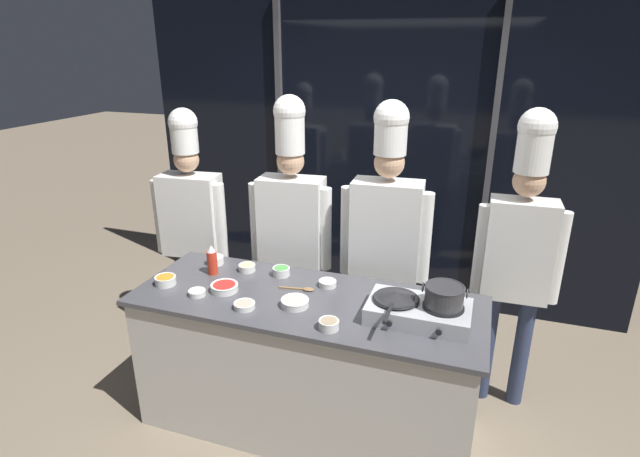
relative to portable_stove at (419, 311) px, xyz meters
name	(u,v)px	position (x,y,z in m)	size (l,w,h in m)	color
ground_plane	(307,421)	(-0.65, 0.02, -0.95)	(24.00, 24.00, 0.00)	#7F705B
window_wall_back	(379,157)	(-0.65, 1.89, 0.40)	(4.38, 0.09, 2.70)	black
demo_counter	(307,363)	(-0.65, 0.02, -0.50)	(2.06, 0.77, 0.90)	beige
portable_stove	(419,311)	(0.00, 0.00, 0.00)	(0.55, 0.34, 0.11)	#B2B5BA
frying_pan	(396,296)	(-0.13, -0.01, 0.07)	(0.26, 0.44, 0.04)	#232326
stock_pot	(444,295)	(0.13, 0.00, 0.12)	(0.23, 0.21, 0.12)	#333335
squeeze_bottle_chili	(212,260)	(-1.34, 0.14, 0.04)	(0.07, 0.07, 0.20)	red
prep_bowl_garlic	(197,292)	(-1.28, -0.15, -0.03)	(0.10, 0.10, 0.03)	white
prep_bowl_ginger	(247,267)	(-1.15, 0.25, -0.03)	(0.11, 0.11, 0.05)	white
prep_bowl_carrots	(165,280)	(-1.54, -0.09, -0.02)	(0.13, 0.13, 0.05)	white
prep_bowl_scallions	(281,271)	(-0.91, 0.26, -0.02)	(0.11, 0.11, 0.06)	white
prep_bowl_bell_pepper	(224,287)	(-1.16, -0.05, -0.03)	(0.17, 0.17, 0.05)	white
prep_bowl_rice	(215,260)	(-1.41, 0.28, -0.02)	(0.11, 0.11, 0.06)	white
prep_bowl_onion	(328,283)	(-0.59, 0.22, -0.03)	(0.11, 0.11, 0.04)	white
prep_bowl_shrimp	(244,305)	(-0.95, -0.19, -0.03)	(0.12, 0.12, 0.04)	white
prep_bowl_mushrooms	(329,324)	(-0.43, -0.25, -0.02)	(0.11, 0.11, 0.05)	white
prep_bowl_chicken	(295,302)	(-0.69, -0.08, -0.03)	(0.16, 0.16, 0.04)	white
serving_spoon_slotted	(303,289)	(-0.71, 0.12, -0.04)	(0.22, 0.06, 0.02)	olive
chef_head	(192,216)	(-1.82, 0.66, 0.12)	(0.58, 0.27, 1.87)	#232326
chef_sous	(292,220)	(-1.00, 0.67, 0.18)	(0.59, 0.27, 1.99)	#4C4C51
chef_line	(386,230)	(-0.32, 0.65, 0.19)	(0.60, 0.26, 1.98)	#4C4C51
chef_pastry	(520,243)	(0.50, 0.67, 0.20)	(0.52, 0.22, 1.97)	#2D3856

